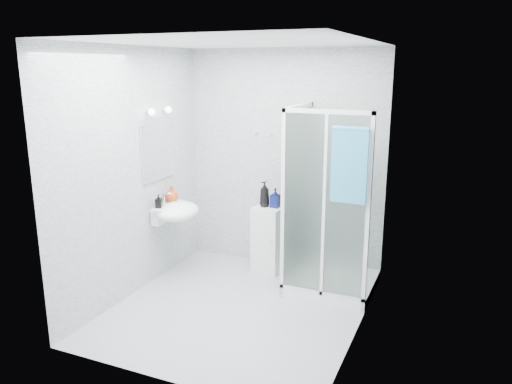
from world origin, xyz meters
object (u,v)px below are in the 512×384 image
at_px(wall_basin, 176,211).
at_px(shower_enclosure, 324,252).
at_px(soap_dispenser_orange, 172,194).
at_px(soap_dispenser_black, 159,201).
at_px(hand_towel, 349,163).
at_px(shampoo_bottle_a, 265,194).
at_px(shampoo_bottle_b, 275,198).
at_px(storage_cabinet, 269,239).

bearing_deg(wall_basin, shower_enclosure, 10.81).
bearing_deg(soap_dispenser_orange, soap_dispenser_black, -90.00).
distance_m(hand_towel, soap_dispenser_orange, 2.18).
xyz_separation_m(hand_towel, shampoo_bottle_a, (-1.13, 0.69, -0.57)).
xyz_separation_m(shampoo_bottle_a, shampoo_bottle_b, (0.13, 0.01, -0.04)).
xyz_separation_m(shower_enclosure, storage_cabinet, (-0.75, 0.28, -0.05)).
xyz_separation_m(storage_cabinet, soap_dispenser_orange, (-1.02, -0.47, 0.56)).
relative_size(shower_enclosure, shampoo_bottle_a, 6.65).
relative_size(shampoo_bottle_b, soap_dispenser_black, 1.47).
bearing_deg(hand_towel, shampoo_bottle_b, 145.09).
bearing_deg(hand_towel, shower_enclosure, 128.66).
distance_m(shower_enclosure, wall_basin, 1.72).
distance_m(hand_towel, shampoo_bottle_b, 1.37).
height_order(shampoo_bottle_a, soap_dispenser_orange, shampoo_bottle_a).
xyz_separation_m(wall_basin, hand_towel, (1.98, -0.09, 0.72)).
height_order(shampoo_bottle_a, soap_dispenser_black, shampoo_bottle_a).
bearing_deg(hand_towel, soap_dispenser_orange, 174.26).
height_order(shampoo_bottle_b, soap_dispenser_orange, soap_dispenser_orange).
bearing_deg(shampoo_bottle_a, shower_enclosure, -19.29).
height_order(shower_enclosure, wall_basin, shower_enclosure).
height_order(shampoo_bottle_a, shampoo_bottle_b, shampoo_bottle_a).
bearing_deg(wall_basin, soap_dispenser_orange, 134.55).
height_order(storage_cabinet, shampoo_bottle_a, shampoo_bottle_a).
bearing_deg(soap_dispenser_black, shower_enclosure, 14.45).
bearing_deg(wall_basin, hand_towel, -2.46).
bearing_deg(wall_basin, shampoo_bottle_b, 32.27).
bearing_deg(soap_dispenser_orange, storage_cabinet, 24.65).
bearing_deg(wall_basin, storage_cabinet, 33.51).
bearing_deg(wall_basin, shampoo_bottle_a, 35.46).
relative_size(hand_towel, soap_dispenser_orange, 3.83).
bearing_deg(wall_basin, soap_dispenser_black, -131.11).
relative_size(soap_dispenser_orange, soap_dispenser_black, 1.24).
height_order(wall_basin, shampoo_bottle_b, shampoo_bottle_b).
relative_size(shower_enclosure, soap_dispenser_black, 13.06).
height_order(shampoo_bottle_b, soap_dispenser_black, shampoo_bottle_b).
distance_m(shampoo_bottle_a, soap_dispenser_black, 1.22).
relative_size(hand_towel, shampoo_bottle_a, 2.41).
distance_m(wall_basin, soap_dispenser_orange, 0.24).
xyz_separation_m(shower_enclosure, soap_dispenser_orange, (-1.78, -0.19, 0.51)).
height_order(shower_enclosure, shampoo_bottle_a, shower_enclosure).
xyz_separation_m(storage_cabinet, hand_towel, (1.08, -0.68, 1.12)).
distance_m(shampoo_bottle_b, soap_dispenser_orange, 1.20).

